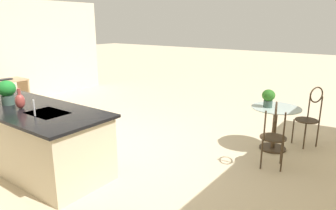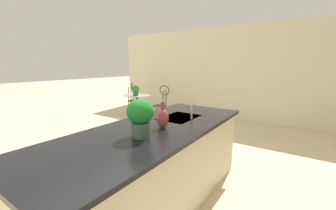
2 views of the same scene
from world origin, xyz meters
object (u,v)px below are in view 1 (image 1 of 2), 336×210
chair_near_window (310,114)px  keyboard (3,80)px  chair_by_island (274,132)px  writing_desk (0,90)px  bistro_table (275,124)px  potted_plant_on_table (268,97)px  vase_on_counter (20,101)px  potted_plant_counter_near (7,91)px

chair_near_window → keyboard: chair_near_window is taller
chair_by_island → writing_desk: chair_by_island is taller
bistro_table → chair_near_window: size_ratio=0.77×
bistro_table → potted_plant_on_table: 0.48m
bistro_table → vase_on_counter: (2.71, 2.85, 0.58)m
bistro_table → vase_on_counter: bearing=46.5°
chair_by_island → keyboard: 6.38m
chair_near_window → chair_by_island: 1.29m
bistro_table → potted_plant_counter_near: (3.06, 2.85, 0.68)m
chair_by_island → keyboard: size_ratio=2.37×
chair_near_window → chair_by_island: (0.21, 1.27, 0.00)m
writing_desk → bistro_table: bearing=-165.7°
chair_by_island → vase_on_counter: vase_on_counter is taller
writing_desk → keyboard: bearing=-78.7°
bistro_table → potted_plant_on_table: (0.12, 0.07, 0.46)m
writing_desk → keyboard: 0.27m
chair_near_window → chair_by_island: same height
keyboard → vase_on_counter: (-3.42, 1.40, 0.28)m
chair_by_island → potted_plant_on_table: size_ratio=3.50×
potted_plant_counter_near → chair_near_window: bearing=-135.7°
chair_by_island → potted_plant_on_table: (0.33, -0.65, 0.34)m
chair_near_window → potted_plant_on_table: chair_near_window is taller
chair_by_island → bistro_table: bearing=-74.1°
chair_by_island → potted_plant_counter_near: (3.27, 2.13, 0.55)m
chair_near_window → potted_plant_counter_near: potted_plant_counter_near is taller
bistro_table → keyboard: keyboard is taller
writing_desk → potted_plant_counter_near: size_ratio=3.33×
potted_plant_on_table → potted_plant_counter_near: (2.94, 2.78, 0.22)m
chair_near_window → potted_plant_counter_near: (3.48, 3.40, 0.55)m
bistro_table → keyboard: bearing=13.4°
bistro_table → writing_desk: bearing=14.3°
keyboard → potted_plant_on_table: 6.17m
vase_on_counter → chair_near_window: bearing=-132.6°
writing_desk → keyboard: keyboard is taller
chair_near_window → vase_on_counter: size_ratio=3.62×
chair_by_island → keyboard: bearing=6.6°
potted_plant_on_table → keyboard: bearing=13.0°
keyboard → writing_desk: bearing=101.3°
bistro_table → writing_desk: same height
bistro_table → potted_plant_counter_near: potted_plant_counter_near is taller
bistro_table → chair_near_window: (-0.42, -0.55, 0.13)m
writing_desk → chair_near_window: bearing=-162.1°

